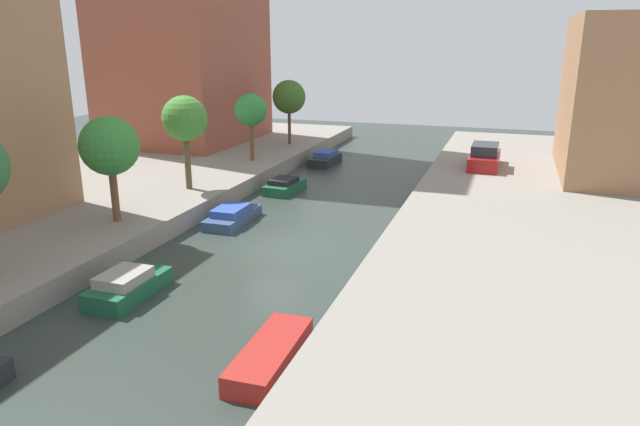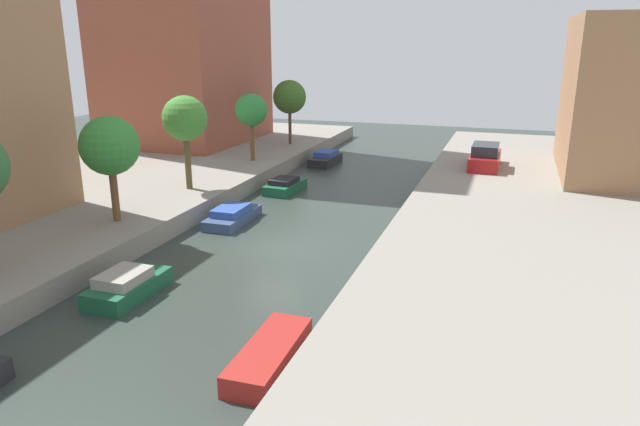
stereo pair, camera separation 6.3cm
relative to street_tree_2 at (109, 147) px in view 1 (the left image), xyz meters
name	(u,v)px [view 1 (the left image)]	position (x,y,z in m)	size (l,w,h in m)	color
ground_plane	(271,248)	(7.24, 1.34, -4.52)	(84.00, 84.00, 0.00)	#2D3833
quay_left	(13,208)	(-7.76, 1.34, -4.02)	(20.00, 64.00, 1.00)	gray
quay_right	(638,280)	(22.24, 1.34, -4.02)	(20.00, 64.00, 1.00)	gray
street_tree_2	(109,147)	(0.00, 0.00, 0.00)	(2.69, 2.69, 4.90)	brown
street_tree_3	(185,119)	(0.00, 6.44, 0.42)	(2.50, 2.50, 5.25)	brown
street_tree_4	(251,111)	(0.00, 14.93, -0.03)	(2.22, 2.22, 4.65)	brown
street_tree_5	(289,97)	(0.00, 22.12, 0.25)	(2.67, 2.67, 5.12)	#4E3B2C
parked_car	(485,157)	(15.66, 17.76, -2.85)	(1.92, 4.76, 1.60)	maroon
moored_boat_left_2	(128,286)	(4.29, -5.12, -4.08)	(1.67, 3.38, 1.04)	#195638
moored_boat_left_3	(232,216)	(3.83, 4.22, -4.14)	(1.70, 3.93, 0.90)	#33476B
moored_boat_left_4	(285,186)	(4.02, 10.99, -4.13)	(1.84, 3.34, 0.90)	#195638
moored_boat_left_5	(325,159)	(3.86, 19.66, -4.08)	(1.74, 3.56, 1.04)	#232328
moored_boat_right_2	(270,355)	(11.14, -7.74, -4.19)	(1.43, 3.99, 0.66)	maroon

